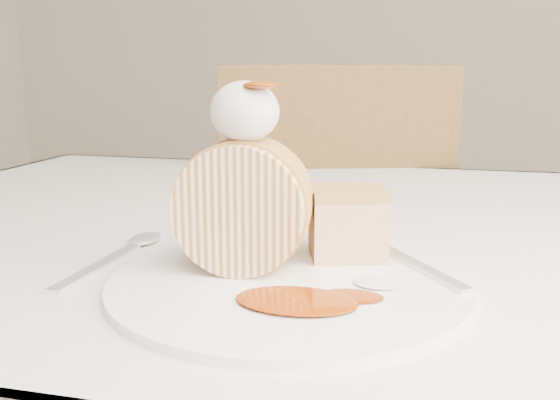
# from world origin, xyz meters

# --- Properties ---
(table) EXTENTS (1.40, 0.90, 0.75)m
(table) POSITION_xyz_m (0.00, 0.20, 0.66)
(table) COLOR beige
(table) RESTS_ON ground
(chair_far) EXTENTS (0.55, 0.55, 0.94)m
(chair_far) POSITION_xyz_m (-0.14, 0.73, 0.53)
(chair_far) COLOR brown
(chair_far) RESTS_ON ground
(plate) EXTENTS (0.38, 0.38, 0.01)m
(plate) POSITION_xyz_m (-0.05, -0.04, 0.75)
(plate) COLOR white
(plate) RESTS_ON table
(roulade_slice) EXTENTS (0.12, 0.07, 0.11)m
(roulade_slice) POSITION_xyz_m (-0.10, -0.02, 0.81)
(roulade_slice) COLOR beige
(roulade_slice) RESTS_ON plate
(cake_chunk) EXTENTS (0.08, 0.08, 0.06)m
(cake_chunk) POSITION_xyz_m (-0.01, 0.04, 0.79)
(cake_chunk) COLOR tan
(cake_chunk) RESTS_ON plate
(whipped_cream) EXTENTS (0.06, 0.06, 0.05)m
(whipped_cream) POSITION_xyz_m (-0.09, -0.02, 0.90)
(whipped_cream) COLOR silver
(whipped_cream) RESTS_ON roulade_slice
(caramel_drizzle) EXTENTS (0.03, 0.02, 0.01)m
(caramel_drizzle) POSITION_xyz_m (-0.08, -0.03, 0.92)
(caramel_drizzle) COLOR #8B2E05
(caramel_drizzle) RESTS_ON whipped_cream
(caramel_pool) EXTENTS (0.11, 0.09, 0.00)m
(caramel_pool) POSITION_xyz_m (-0.03, -0.09, 0.76)
(caramel_pool) COLOR #8B2E05
(caramel_pool) RESTS_ON plate
(fork) EXTENTS (0.12, 0.16, 0.00)m
(fork) POSITION_xyz_m (0.06, 0.01, 0.76)
(fork) COLOR silver
(fork) RESTS_ON plate
(spoon) EXTENTS (0.03, 0.17, 0.00)m
(spoon) POSITION_xyz_m (-0.23, -0.03, 0.75)
(spoon) COLOR silver
(spoon) RESTS_ON table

